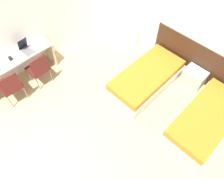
% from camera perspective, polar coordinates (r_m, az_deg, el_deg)
% --- Properties ---
extents(wall_back, '(5.74, 0.05, 2.70)m').
position_cam_1_polar(wall_back, '(5.41, 16.49, 17.91)').
color(wall_back, white).
rests_on(wall_back, ground_plane).
extents(wall_left, '(0.05, 5.56, 2.70)m').
position_cam_1_polar(wall_left, '(5.57, -20.57, 17.79)').
color(wall_left, white).
rests_on(wall_left, ground_plane).
extents(headboard_panel, '(2.72, 0.03, 1.01)m').
position_cam_1_polar(headboard_panel, '(5.65, 22.46, 5.87)').
color(headboard_panel, '#382316').
rests_on(headboard_panel, ground_plane).
extents(bed_near_window, '(0.98, 1.99, 0.42)m').
position_cam_1_polar(bed_near_window, '(5.41, 8.96, 2.93)').
color(bed_near_window, beige).
rests_on(bed_near_window, ground_plane).
extents(bed_near_door, '(0.98, 1.99, 0.42)m').
position_cam_1_polar(bed_near_door, '(5.11, 23.30, -7.32)').
color(bed_near_door, beige).
rests_on(bed_near_door, ground_plane).
extents(nightstand, '(0.51, 0.37, 0.46)m').
position_cam_1_polar(nightstand, '(5.69, 20.53, 2.92)').
color(nightstand, beige).
rests_on(nightstand, ground_plane).
extents(radiator, '(0.83, 0.12, 0.45)m').
position_cam_1_polar(radiator, '(6.59, 3.82, 14.88)').
color(radiator, silver).
rests_on(radiator, ground_plane).
extents(desk, '(0.51, 1.92, 0.77)m').
position_cam_1_polar(desk, '(5.61, -24.26, 5.98)').
color(desk, beige).
rests_on(desk, ground_plane).
extents(chair_near_laptop, '(0.45, 0.45, 0.93)m').
position_cam_1_polar(chair_near_laptop, '(5.42, -18.67, 5.26)').
color(chair_near_laptop, '#511919').
rests_on(chair_near_laptop, ground_plane).
extents(chair_near_notebook, '(0.48, 0.48, 0.93)m').
position_cam_1_polar(chair_near_notebook, '(5.30, -24.94, 0.90)').
color(chair_near_notebook, '#511919').
rests_on(chair_near_notebook, ground_plane).
extents(laptop, '(0.34, 0.25, 0.32)m').
position_cam_1_polar(laptop, '(5.53, -21.63, 9.96)').
color(laptop, slate).
rests_on(laptop, desk).
extents(mug, '(0.08, 0.08, 0.09)m').
position_cam_1_polar(mug, '(5.45, -25.02, 7.40)').
color(mug, black).
rests_on(mug, desk).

